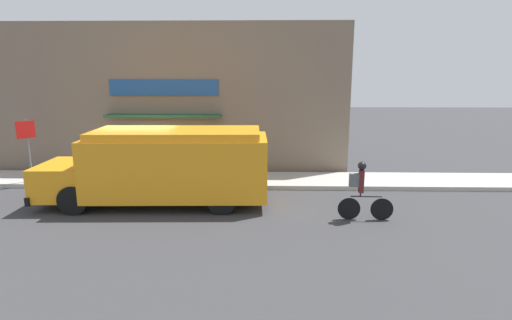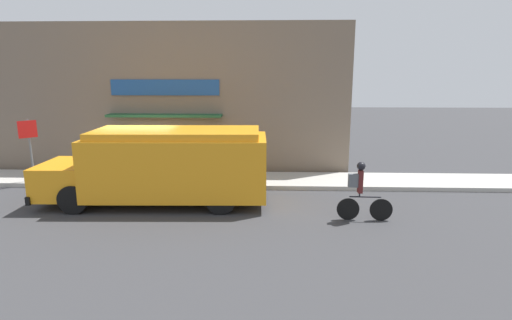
{
  "view_description": "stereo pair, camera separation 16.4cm",
  "coord_description": "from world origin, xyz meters",
  "px_view_note": "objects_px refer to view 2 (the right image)",
  "views": [
    {
      "loc": [
        4.25,
        -13.19,
        3.92
      ],
      "look_at": [
        3.94,
        -0.2,
        1.1
      ],
      "focal_mm": 28.0,
      "sensor_mm": 36.0,
      "label": 1
    },
    {
      "loc": [
        4.42,
        -13.19,
        3.92
      ],
      "look_at": [
        3.94,
        -0.2,
        1.1
      ],
      "focal_mm": 28.0,
      "sensor_mm": 36.0,
      "label": 2
    }
  ],
  "objects_px": {
    "cyclist": "(361,191)",
    "stop_sign_post": "(29,140)",
    "school_bus": "(165,165)",
    "trash_bin": "(175,167)"
  },
  "relations": [
    {
      "from": "cyclist",
      "to": "stop_sign_post",
      "type": "xyz_separation_m",
      "value": [
        -10.92,
        3.1,
        0.81
      ]
    },
    {
      "from": "school_bus",
      "to": "cyclist",
      "type": "bearing_deg",
      "value": -14.39
    },
    {
      "from": "cyclist",
      "to": "trash_bin",
      "type": "xyz_separation_m",
      "value": [
        -5.99,
        3.84,
        -0.3
      ]
    },
    {
      "from": "cyclist",
      "to": "stop_sign_post",
      "type": "relative_size",
      "value": 0.73
    },
    {
      "from": "school_bus",
      "to": "cyclist",
      "type": "height_order",
      "value": "school_bus"
    },
    {
      "from": "school_bus",
      "to": "cyclist",
      "type": "distance_m",
      "value": 5.8
    },
    {
      "from": "cyclist",
      "to": "stop_sign_post",
      "type": "height_order",
      "value": "stop_sign_post"
    },
    {
      "from": "school_bus",
      "to": "trash_bin",
      "type": "height_order",
      "value": "school_bus"
    },
    {
      "from": "stop_sign_post",
      "to": "trash_bin",
      "type": "relative_size",
      "value": 2.98
    },
    {
      "from": "cyclist",
      "to": "trash_bin",
      "type": "height_order",
      "value": "cyclist"
    }
  ]
}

